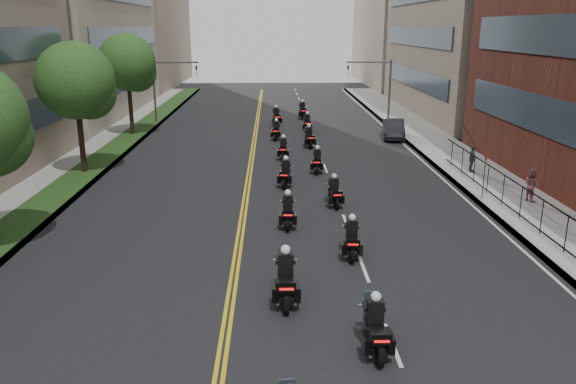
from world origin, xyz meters
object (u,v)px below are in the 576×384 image
object	(u,v)px
motorcycle_5	(334,193)
motorcycle_10	(276,131)
motorcycle_7	(317,162)
motorcycle_12	(276,117)
motorcycle_8	(283,149)
motorcycle_6	(286,174)
motorcycle_9	(309,138)
parked_sedan	(393,129)
pedestrian_b	(532,185)
motorcycle_4	(288,212)
motorcycle_13	(302,111)
motorcycle_3	(352,240)
motorcycle_1	(375,329)
motorcycle_11	(307,124)
pedestrian_c	(472,159)
motorcycle_2	(286,280)

from	to	relation	value
motorcycle_5	motorcycle_10	size ratio (longest dim) A/B	0.97
motorcycle_7	motorcycle_12	size ratio (longest dim) A/B	0.89
motorcycle_7	motorcycle_12	distance (m)	16.77
motorcycle_8	motorcycle_10	xyz separation A→B (m)	(-0.41, 6.62, 0.01)
motorcycle_6	motorcycle_10	xyz separation A→B (m)	(-0.40, 13.16, -0.01)
motorcycle_8	motorcycle_9	size ratio (longest dim) A/B	0.95
parked_sedan	pedestrian_b	xyz separation A→B (m)	(3.24, -17.00, 0.23)
motorcycle_4	motorcycle_13	bearing A→B (deg)	87.19
motorcycle_3	motorcycle_4	xyz separation A→B (m)	(-2.33, 3.38, -0.01)
motorcycle_13	motorcycle_9	bearing A→B (deg)	-94.87
motorcycle_3	motorcycle_12	distance (m)	29.58
motorcycle_5	motorcycle_12	xyz separation A→B (m)	(-2.62, 23.20, 0.09)
motorcycle_3	motorcycle_10	bearing A→B (deg)	101.70
motorcycle_4	motorcycle_13	world-z (taller)	motorcycle_13
motorcycle_4	motorcycle_7	xyz separation A→B (m)	(2.03, 9.47, -0.01)
motorcycle_12	motorcycle_13	world-z (taller)	motorcycle_13
motorcycle_1	motorcycle_6	xyz separation A→B (m)	(-2.01, 16.43, -0.01)
motorcycle_11	parked_sedan	xyz separation A→B (m)	(6.55, -3.19, 0.08)
motorcycle_7	motorcycle_11	size ratio (longest dim) A/B	0.97
motorcycle_5	motorcycle_13	world-z (taller)	motorcycle_13
motorcycle_10	pedestrian_b	world-z (taller)	pedestrian_b
motorcycle_13	parked_sedan	world-z (taller)	motorcycle_13
motorcycle_5	motorcycle_8	xyz separation A→B (m)	(-2.27, 10.17, 0.01)
pedestrian_c	motorcycle_8	bearing A→B (deg)	72.18
pedestrian_c	parked_sedan	bearing A→B (deg)	15.41
motorcycle_4	motorcycle_7	distance (m)	9.69
motorcycle_3	motorcycle_7	xyz separation A→B (m)	(-0.30, 12.85, -0.01)
motorcycle_7	pedestrian_b	size ratio (longest dim) A/B	1.34
motorcycle_4	motorcycle_8	bearing A→B (deg)	91.16
motorcycle_2	motorcycle_11	xyz separation A→B (m)	(2.53, 30.10, -0.08)
pedestrian_b	parked_sedan	bearing A→B (deg)	-6.71
motorcycle_3	motorcycle_12	xyz separation A→B (m)	(-2.60, 29.47, 0.07)
motorcycle_3	motorcycle_8	size ratio (longest dim) A/B	1.02
parked_sedan	motorcycle_5	bearing A→B (deg)	-101.88
motorcycle_2	motorcycle_8	world-z (taller)	motorcycle_2
motorcycle_7	motorcycle_11	world-z (taller)	motorcycle_11
motorcycle_6	pedestrian_c	xyz separation A→B (m)	(11.03, 2.13, 0.28)
motorcycle_5	motorcycle_13	bearing A→B (deg)	86.46
motorcycle_7	parked_sedan	bearing A→B (deg)	62.62
motorcycle_12	pedestrian_c	world-z (taller)	motorcycle_12
motorcycle_5	motorcycle_7	distance (m)	6.59
motorcycle_4	motorcycle_8	world-z (taller)	motorcycle_4
motorcycle_1	pedestrian_c	xyz separation A→B (m)	(9.03, 18.56, 0.28)
pedestrian_c	motorcycle_10	bearing A→B (deg)	50.02
motorcycle_3	motorcycle_5	size ratio (longest dim) A/B	1.03
motorcycle_2	parked_sedan	xyz separation A→B (m)	(9.08, 26.92, 0.00)
motorcycle_4	pedestrian_c	world-z (taller)	pedestrian_c
motorcycle_9	motorcycle_13	world-z (taller)	motorcycle_13
motorcycle_1	motorcycle_13	bearing A→B (deg)	90.25
motorcycle_4	motorcycle_11	bearing A→B (deg)	85.87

